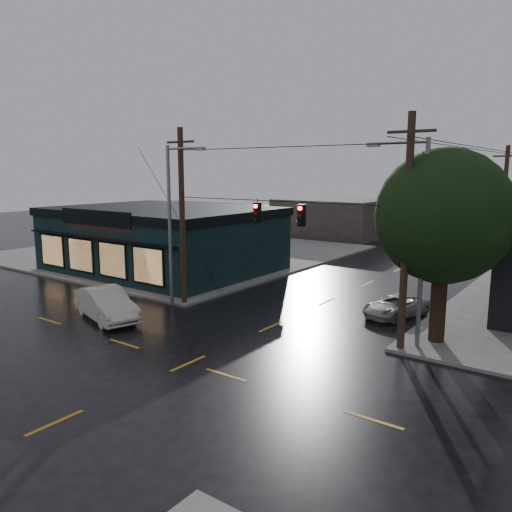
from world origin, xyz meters
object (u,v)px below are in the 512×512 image
Objects in this scene: corner_tree at (444,217)px; utility_pole_nw at (184,304)px; sedan_cream at (106,304)px; utility_pole_ne at (400,351)px; suv_silver at (396,306)px.

utility_pole_nw is at bearing -172.47° from corner_tree.
corner_tree is 1.70× the size of sedan_cream.
utility_pole_ne is at bearing 0.00° from utility_pole_nw.
utility_pole_nw is at bearing -138.62° from suv_silver.
corner_tree reaches higher than suv_silver.
utility_pole_ne is (-0.99, -1.85, -5.79)m from corner_tree.
utility_pole_ne is (13.00, 0.00, 0.00)m from utility_pole_nw.
corner_tree is 15.26m from utility_pole_nw.
sedan_cream is at bearing -157.11° from corner_tree.
suv_silver is at bearing 112.62° from utility_pole_ne.
utility_pole_ne is 1.99× the size of sedan_cream.
suv_silver is (10.92, 4.98, 0.57)m from utility_pole_nw.
suv_silver is (-2.08, 4.98, 0.57)m from utility_pole_ne.
corner_tree reaches higher than sedan_cream.
corner_tree is at bearing 61.76° from utility_pole_ne.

